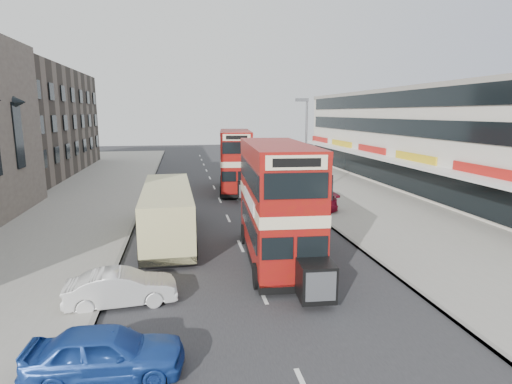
{
  "coord_description": "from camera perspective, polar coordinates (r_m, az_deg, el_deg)",
  "views": [
    {
      "loc": [
        -2.95,
        -13.06,
        7.05
      ],
      "look_at": [
        0.43,
        5.73,
        3.38
      ],
      "focal_mm": 29.05,
      "sensor_mm": 36.0,
      "label": 1
    }
  ],
  "objects": [
    {
      "name": "kerb_right",
      "position": [
        34.98,
        5.0,
        -0.66
      ],
      "size": [
        0.2,
        90.0,
        0.16
      ],
      "primitive_type": "cube",
      "color": "gray",
      "rests_on": "ground"
    },
    {
      "name": "pavement_right",
      "position": [
        36.95,
        13.87,
        -0.32
      ],
      "size": [
        12.0,
        90.0,
        0.15
      ],
      "primitive_type": "cube",
      "color": "gray",
      "rests_on": "ground"
    },
    {
      "name": "ground",
      "position": [
        15.13,
        2.34,
        -16.89
      ],
      "size": [
        160.0,
        160.0,
        0.0
      ],
      "primitive_type": "plane",
      "color": "#28282B",
      "rests_on": "ground"
    },
    {
      "name": "pavement_left",
      "position": [
        34.98,
        -24.98,
        -1.65
      ],
      "size": [
        12.0,
        90.0,
        0.15
      ],
      "primitive_type": "cube",
      "color": "gray",
      "rests_on": "ground"
    },
    {
      "name": "brick_terrace",
      "position": [
        54.51,
        -31.01,
        8.25
      ],
      "size": [
        14.0,
        28.0,
        12.0
      ],
      "primitive_type": "cube",
      "color": "#66594C",
      "rests_on": "ground"
    },
    {
      "name": "kerb_left",
      "position": [
        33.94,
        -15.31,
        -1.37
      ],
      "size": [
        0.2,
        90.0,
        0.16
      ],
      "primitive_type": "cube",
      "color": "gray",
      "rests_on": "ground"
    },
    {
      "name": "street_lamp",
      "position": [
        32.55,
        6.79,
        6.82
      ],
      "size": [
        1.0,
        0.2,
        8.12
      ],
      "color": "slate",
      "rests_on": "ground"
    },
    {
      "name": "car_right_a",
      "position": [
        29.36,
        6.25,
        -1.6
      ],
      "size": [
        5.15,
        2.26,
        1.47
      ],
      "primitive_type": "imported",
      "rotation": [
        0.0,
        0.0,
        -1.61
      ],
      "color": "maroon",
      "rests_on": "ground"
    },
    {
      "name": "road_surface",
      "position": [
        33.93,
        -4.99,
        -1.14
      ],
      "size": [
        12.0,
        90.0,
        0.01
      ],
      "primitive_type": "cube",
      "color": "#28282B",
      "rests_on": "ground"
    },
    {
      "name": "commercial_row",
      "position": [
        41.94,
        23.07,
        6.8
      ],
      "size": [
        9.9,
        46.2,
        9.3
      ],
      "color": "beige",
      "rests_on": "ground"
    },
    {
      "name": "coach",
      "position": [
        23.9,
        -12.08,
        -2.5
      ],
      "size": [
        2.91,
        10.4,
        2.74
      ],
      "rotation": [
        0.0,
        0.0,
        0.02
      ],
      "color": "black",
      "rests_on": "ground"
    },
    {
      "name": "cyclist",
      "position": [
        37.42,
        2.08,
        1.13
      ],
      "size": [
        0.67,
        1.66,
        2.09
      ],
      "rotation": [
        0.0,
        0.0,
        0.06
      ],
      "color": "gray",
      "rests_on": "ground"
    },
    {
      "name": "bus_main",
      "position": [
        19.57,
        2.92,
        -1.44
      ],
      "size": [
        3.27,
        10.07,
        5.47
      ],
      "rotation": [
        0.0,
        0.0,
        3.08
      ],
      "color": "black",
      "rests_on": "ground"
    },
    {
      "name": "pedestrian_near",
      "position": [
        30.11,
        10.02,
        -0.79
      ],
      "size": [
        0.77,
        0.64,
        1.78
      ],
      "primitive_type": "imported",
      "rotation": [
        0.0,
        0.0,
        3.49
      ],
      "color": "gray",
      "rests_on": "pavement_right"
    },
    {
      "name": "car_right_b",
      "position": [
        33.83,
        4.38,
        -0.02
      ],
      "size": [
        5.07,
        2.86,
        1.34
      ],
      "primitive_type": "imported",
      "rotation": [
        0.0,
        0.0,
        -1.43
      ],
      "color": "#B54C12",
      "rests_on": "ground"
    },
    {
      "name": "car_left_near",
      "position": [
        12.6,
        -19.98,
        -20.02
      ],
      "size": [
        4.26,
        1.91,
        1.42
      ],
      "primitive_type": "imported",
      "rotation": [
        0.0,
        0.0,
        1.52
      ],
      "color": "#1C429B",
      "rests_on": "ground"
    },
    {
      "name": "bus_second",
      "position": [
        37.42,
        -2.83,
        4.33
      ],
      "size": [
        3.48,
        9.83,
        5.3
      ],
      "rotation": [
        0.0,
        0.0,
        3.04
      ],
      "color": "black",
      "rests_on": "ground"
    },
    {
      "name": "car_left_front",
      "position": [
        16.53,
        -18.03,
        -12.42
      ],
      "size": [
        4.12,
        1.74,
        1.32
      ],
      "primitive_type": "imported",
      "rotation": [
        0.0,
        0.0,
        1.66
      ],
      "color": "silver",
      "rests_on": "ground"
    }
  ]
}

